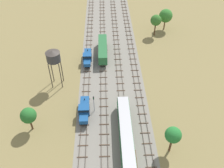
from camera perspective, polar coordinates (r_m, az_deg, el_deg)
ground_plane at (r=80.24m, az=-0.30°, el=4.54°), size 480.00×480.00×0.00m
ballast_bed at (r=80.24m, az=-0.30°, el=4.54°), size 18.72×176.00×0.01m
track_far_left at (r=81.11m, az=-5.55°, el=4.90°), size 2.40×126.00×0.29m
track_left at (r=80.94m, az=-2.07°, el=5.00°), size 2.40×126.00×0.29m
track_centre_left at (r=81.06m, az=1.42°, el=5.08°), size 2.40×126.00×0.29m
track_centre at (r=81.47m, az=4.88°, el=5.14°), size 2.40×126.00×0.29m
diesel_railcar_centre_left_nearest at (r=57.79m, az=3.15°, el=-10.96°), size 2.96×20.50×3.80m
shunter_loco_far_left_near at (r=63.38m, az=-6.36°, el=-5.81°), size 2.74×8.46×3.10m
shunter_loco_far_left_mid at (r=80.29m, az=-5.62°, el=6.12°), size 2.74×8.46×3.10m
freight_boxcar_left_midfar at (r=82.97m, az=-2.13°, el=7.98°), size 2.87×14.00×3.60m
water_tower at (r=68.64m, az=-13.28°, el=6.07°), size 3.92×3.92×11.50m
signal_post_nearest at (r=62.94m, az=-4.18°, el=-4.09°), size 0.28×0.47×5.48m
lineside_tree_0 at (r=61.01m, az=-18.55°, el=-6.85°), size 3.76×3.76×6.76m
lineside_tree_1 at (r=55.01m, az=13.78°, el=-11.27°), size 3.58×3.58×7.47m
lineside_tree_2 at (r=98.51m, az=12.17°, el=14.97°), size 4.98×4.98×8.09m
lineside_tree_3 at (r=93.66m, az=10.01°, el=14.11°), size 3.96×3.96×8.05m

